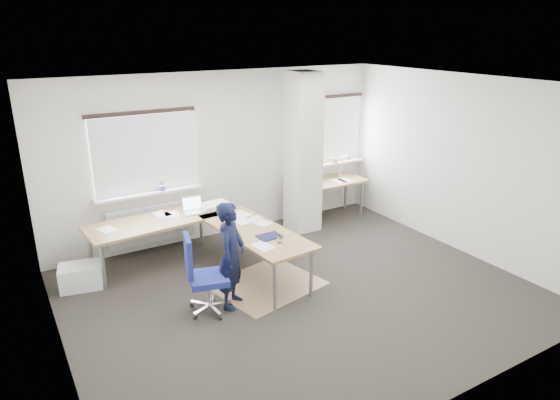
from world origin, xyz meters
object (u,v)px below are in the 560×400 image
desk_main (207,226)px  task_chair (206,291)px  desk_side (329,183)px  person (231,255)px

desk_main → task_chair: size_ratio=2.46×
desk_side → person: person is taller
desk_side → task_chair: size_ratio=1.32×
desk_main → desk_side: (2.83, 0.85, -0.01)m
task_chair → person: 0.55m
desk_main → task_chair: bearing=-119.4°
desk_side → person: 3.55m
task_chair → desk_side: bearing=44.5°
desk_main → task_chair: (-0.49, -1.09, -0.40)m
desk_main → person: (-0.13, -1.10, 0.02)m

